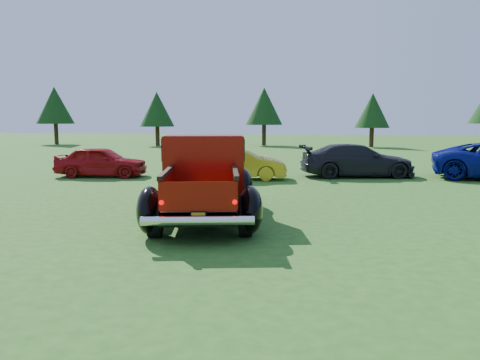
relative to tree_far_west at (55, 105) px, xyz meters
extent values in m
plane|color=#2A5819|center=(22.00, -30.00, -3.52)|extent=(120.00, 120.00, 0.00)
cylinder|color=#332114|center=(0.00, 0.00, -2.58)|extent=(0.36, 0.36, 1.87)
cone|color=black|center=(0.00, 0.00, 0.02)|extent=(3.33, 3.33, 3.33)
cylinder|color=#332114|center=(10.00, -1.00, -2.69)|extent=(0.36, 0.36, 1.66)
cone|color=black|center=(10.00, -1.00, -0.39)|extent=(2.94, 2.94, 2.94)
cylinder|color=#332114|center=(19.00, 1.00, -2.62)|extent=(0.36, 0.36, 1.80)
cone|color=black|center=(19.00, 1.00, -0.12)|extent=(3.20, 3.20, 3.20)
cylinder|color=#332114|center=(28.00, 0.00, -2.73)|extent=(0.36, 0.36, 1.58)
cone|color=black|center=(28.00, 0.00, -0.53)|extent=(2.82, 2.82, 2.82)
cylinder|color=black|center=(20.29, -31.18, -3.10)|extent=(0.40, 0.86, 0.83)
cylinder|color=black|center=(22.02, -30.85, -3.10)|extent=(0.40, 0.86, 0.83)
cylinder|color=black|center=(19.66, -27.92, -3.10)|extent=(0.40, 0.86, 0.83)
cylinder|color=black|center=(21.39, -27.59, -3.10)|extent=(0.40, 0.86, 0.83)
cube|color=black|center=(20.83, -29.33, -3.05)|extent=(2.35, 5.06, 0.21)
cube|color=maroon|center=(20.50, -27.66, -2.63)|extent=(2.02, 1.86, 0.64)
cube|color=silver|center=(20.35, -26.87, -2.64)|extent=(1.64, 0.37, 0.52)
cube|color=maroon|center=(20.76, -28.98, -2.28)|extent=(2.04, 1.52, 1.35)
cube|color=black|center=(20.76, -28.98, -1.91)|extent=(2.06, 1.43, 0.52)
cube|color=maroon|center=(20.76, -28.98, -1.63)|extent=(1.94, 1.40, 0.08)
cube|color=brown|center=(21.07, -30.61, -2.88)|extent=(1.77, 2.30, 0.05)
cube|color=maroon|center=(20.39, -30.74, -2.61)|extent=(0.44, 2.04, 0.54)
cube|color=maroon|center=(21.76, -30.47, -2.61)|extent=(0.44, 2.04, 0.54)
cube|color=maroon|center=(20.88, -29.59, -2.61)|extent=(1.38, 0.32, 0.54)
cube|color=maroon|center=(21.27, -31.62, -2.61)|extent=(1.39, 0.33, 0.54)
cube|color=black|center=(20.39, -30.74, -2.29)|extent=(0.48, 2.05, 0.09)
cube|color=black|center=(21.76, -30.47, -2.29)|extent=(0.48, 2.05, 0.09)
ellipsoid|color=black|center=(20.19, -31.20, -2.98)|extent=(0.68, 1.17, 0.91)
ellipsoid|color=black|center=(22.12, -30.83, -2.98)|extent=(0.68, 1.17, 0.91)
ellipsoid|color=black|center=(19.56, -27.94, -2.98)|extent=(0.68, 1.17, 0.91)
ellipsoid|color=black|center=(21.49, -27.57, -2.98)|extent=(0.68, 1.17, 0.91)
cube|color=black|center=(19.87, -29.57, -3.18)|extent=(0.74, 2.20, 0.06)
cube|color=black|center=(21.80, -29.20, -3.18)|extent=(0.74, 2.20, 0.06)
cylinder|color=silver|center=(21.32, -31.88, -3.00)|extent=(2.02, 0.55, 0.17)
cube|color=black|center=(21.28, -31.66, -2.95)|extent=(0.31, 0.08, 0.16)
cube|color=gold|center=(21.28, -31.67, -2.95)|extent=(0.25, 0.06, 0.10)
sphere|color=#CC0505|center=(20.62, -31.78, -2.71)|extent=(0.09, 0.09, 0.09)
sphere|color=#CC0505|center=(21.93, -31.53, -2.71)|extent=(0.09, 0.09, 0.09)
imported|color=#9D0E11|center=(14.91, -22.21, -2.91)|extent=(3.71, 1.79, 1.22)
imported|color=gold|center=(20.50, -22.12, -2.92)|extent=(3.74, 1.66, 1.19)
imported|color=black|center=(25.06, -20.57, -2.86)|extent=(4.78, 2.65, 1.31)
camera|label=1|loc=(23.33, -39.78, -1.21)|focal=35.00mm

